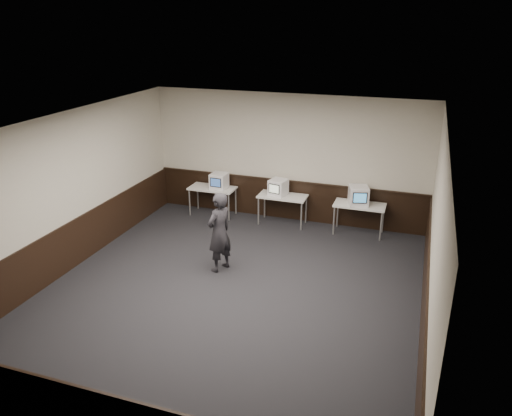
# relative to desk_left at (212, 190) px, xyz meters

# --- Properties ---
(floor) EXTENTS (8.00, 8.00, 0.00)m
(floor) POSITION_rel_desk_left_xyz_m (1.90, -3.60, -0.68)
(floor) COLOR black
(floor) RESTS_ON ground
(ceiling) EXTENTS (8.00, 8.00, 0.00)m
(ceiling) POSITION_rel_desk_left_xyz_m (1.90, -3.60, 2.52)
(ceiling) COLOR white
(ceiling) RESTS_ON back_wall
(back_wall) EXTENTS (7.00, 0.00, 7.00)m
(back_wall) POSITION_rel_desk_left_xyz_m (1.90, 0.40, 0.92)
(back_wall) COLOR beige
(back_wall) RESTS_ON ground
(front_wall) EXTENTS (7.00, 0.00, 7.00)m
(front_wall) POSITION_rel_desk_left_xyz_m (1.90, -7.60, 0.92)
(front_wall) COLOR beige
(front_wall) RESTS_ON ground
(left_wall) EXTENTS (0.00, 8.00, 8.00)m
(left_wall) POSITION_rel_desk_left_xyz_m (-1.60, -3.60, 0.92)
(left_wall) COLOR beige
(left_wall) RESTS_ON ground
(right_wall) EXTENTS (0.00, 8.00, 8.00)m
(right_wall) POSITION_rel_desk_left_xyz_m (5.40, -3.60, 0.92)
(right_wall) COLOR beige
(right_wall) RESTS_ON ground
(wainscot_back) EXTENTS (6.98, 0.04, 1.00)m
(wainscot_back) POSITION_rel_desk_left_xyz_m (1.90, 0.38, -0.18)
(wainscot_back) COLOR black
(wainscot_back) RESTS_ON back_wall
(wainscot_left) EXTENTS (0.04, 7.98, 1.00)m
(wainscot_left) POSITION_rel_desk_left_xyz_m (-1.58, -3.60, -0.18)
(wainscot_left) COLOR black
(wainscot_left) RESTS_ON left_wall
(wainscot_right) EXTENTS (0.04, 7.98, 1.00)m
(wainscot_right) POSITION_rel_desk_left_xyz_m (5.38, -3.60, -0.18)
(wainscot_right) COLOR black
(wainscot_right) RESTS_ON right_wall
(wainscot_rail) EXTENTS (6.98, 0.06, 0.04)m
(wainscot_rail) POSITION_rel_desk_left_xyz_m (1.90, 0.36, 0.34)
(wainscot_rail) COLOR black
(wainscot_rail) RESTS_ON wainscot_back
(desk_left) EXTENTS (1.20, 0.60, 0.75)m
(desk_left) POSITION_rel_desk_left_xyz_m (0.00, 0.00, 0.00)
(desk_left) COLOR silver
(desk_left) RESTS_ON ground
(desk_center) EXTENTS (1.20, 0.60, 0.75)m
(desk_center) POSITION_rel_desk_left_xyz_m (1.90, 0.00, 0.00)
(desk_center) COLOR silver
(desk_center) RESTS_ON ground
(desk_right) EXTENTS (1.20, 0.60, 0.75)m
(desk_right) POSITION_rel_desk_left_xyz_m (3.80, 0.00, 0.00)
(desk_right) COLOR silver
(desk_right) RESTS_ON ground
(emac_left) EXTENTS (0.41, 0.44, 0.40)m
(emac_left) POSITION_rel_desk_left_xyz_m (0.20, -0.00, 0.27)
(emac_left) COLOR white
(emac_left) RESTS_ON desk_left
(emac_center) EXTENTS (0.48, 0.49, 0.40)m
(emac_center) POSITION_rel_desk_left_xyz_m (1.78, 0.01, 0.27)
(emac_center) COLOR white
(emac_center) RESTS_ON desk_center
(emac_right) EXTENTS (0.55, 0.57, 0.44)m
(emac_right) POSITION_rel_desk_left_xyz_m (3.76, -0.02, 0.29)
(emac_right) COLOR white
(emac_right) RESTS_ON desk_right
(person) EXTENTS (0.60, 0.72, 1.68)m
(person) POSITION_rel_desk_left_xyz_m (1.36, -2.77, 0.16)
(person) COLOR black
(person) RESTS_ON ground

